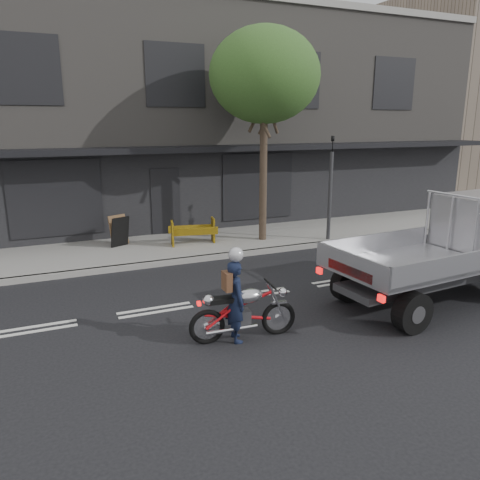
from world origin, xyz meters
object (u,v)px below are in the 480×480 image
object	(u,v)px
traffic_light_pole	(330,194)
motorcycle	(244,311)
flatbed_ute	(476,237)
street_tree	(264,76)
construction_barrier	(195,232)
sandwich_board	(120,232)
rider	(236,301)

from	to	relation	value
traffic_light_pole	motorcycle	distance (m)	7.66
traffic_light_pole	flatbed_ute	bearing A→B (deg)	-84.65
street_tree	construction_barrier	bearing A→B (deg)	176.02
motorcycle	sandwich_board	size ratio (longest dim) A/B	2.17
motorcycle	flatbed_ute	world-z (taller)	flatbed_ute
traffic_light_pole	sandwich_board	world-z (taller)	traffic_light_pole
rider	sandwich_board	size ratio (longest dim) A/B	1.61
motorcycle	construction_barrier	world-z (taller)	motorcycle
motorcycle	sandwich_board	distance (m)	7.13
street_tree	construction_barrier	distance (m)	5.24
street_tree	construction_barrier	size ratio (longest dim) A/B	4.66
traffic_light_pole	flatbed_ute	distance (m)	5.25
traffic_light_pole	flatbed_ute	xyz separation A→B (m)	(0.49, -5.22, -0.30)
flatbed_ute	rider	bearing A→B (deg)	176.57
rider	construction_barrier	size ratio (longest dim) A/B	1.05
rider	construction_barrier	xyz separation A→B (m)	(1.27, 6.33, -0.21)
motorcycle	rider	size ratio (longest dim) A/B	1.35
motorcycle	construction_barrier	distance (m)	6.43
street_tree	sandwich_board	bearing A→B (deg)	168.88
flatbed_ute	sandwich_board	world-z (taller)	flatbed_ute
rider	street_tree	bearing A→B (deg)	-23.30
flatbed_ute	construction_barrier	size ratio (longest dim) A/B	3.62
traffic_light_pole	motorcycle	size ratio (longest dim) A/B	1.70
street_tree	motorcycle	size ratio (longest dim) A/B	3.29
traffic_light_pole	sandwich_board	size ratio (longest dim) A/B	3.70
traffic_light_pole	flatbed_ute	size ratio (longest dim) A/B	0.67
traffic_light_pole	rider	bearing A→B (deg)	-136.22
street_tree	motorcycle	xyz separation A→B (m)	(-3.40, -6.17, -4.73)
flatbed_ute	street_tree	bearing A→B (deg)	107.90
traffic_light_pole	construction_barrier	bearing A→B (deg)	166.74
street_tree	flatbed_ute	xyz separation A→B (m)	(2.49, -6.07, -3.93)
sandwich_board	rider	bearing A→B (deg)	-106.36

